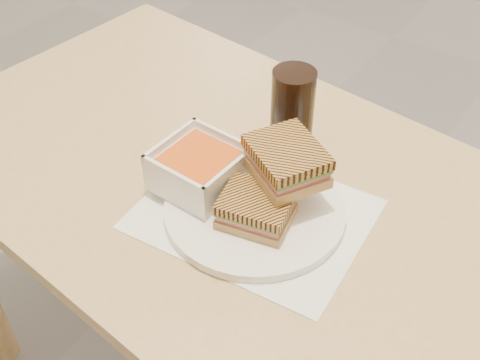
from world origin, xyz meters
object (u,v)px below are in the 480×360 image
Objects in this scene: soup_bowl at (200,169)px; plate at (255,209)px; panini_lower at (256,209)px; cola_glass at (292,112)px; main_table at (234,223)px.

plate is at bearing 4.03° from soup_bowl.
soup_bowl is (-0.11, -0.01, 0.04)m from plate.
panini_lower reaches higher than plate.
panini_lower is 0.77× the size of cola_glass.
cola_glass is (-0.06, 0.20, 0.04)m from panini_lower.
plate is 0.11m from soup_bowl.
soup_bowl is at bearing 171.89° from panini_lower.
soup_bowl is at bearing -175.97° from plate.
main_table is 0.23m from cola_glass.
panini_lower is at bearing -53.44° from plate.
plate is at bearing 126.56° from panini_lower.
plate is at bearing -76.82° from cola_glass.
soup_bowl reaches higher than plate.
main_table is 7.80× the size of cola_glass.
cola_glass is (0.06, 0.18, 0.03)m from soup_bowl.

